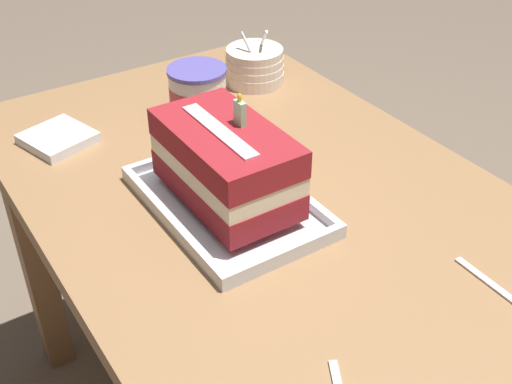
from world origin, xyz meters
TOP-DOWN VIEW (x-y plane):
  - dining_table at (0.00, 0.00)m, footprint 1.21×0.69m
  - foil_tray at (-0.05, -0.07)m, footprint 0.32×0.21m
  - birthday_cake at (-0.05, -0.07)m, footprint 0.24×0.13m
  - bowl_stack at (-0.40, 0.21)m, footprint 0.12×0.12m
  - ice_cream_tub at (-0.34, 0.04)m, footprint 0.11×0.11m
  - napkin_pile at (-0.39, -0.22)m, footprint 0.14×0.13m

SIDE VIEW (x-z plane):
  - dining_table at x=0.00m, z-range 0.24..0.93m
  - foil_tray at x=-0.05m, z-range 0.68..0.70m
  - napkin_pile at x=-0.39m, z-range 0.68..0.70m
  - bowl_stack at x=-0.40m, z-range 0.66..0.78m
  - ice_cream_tub at x=-0.34m, z-range 0.68..0.78m
  - birthday_cake at x=-0.05m, z-range 0.68..0.85m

